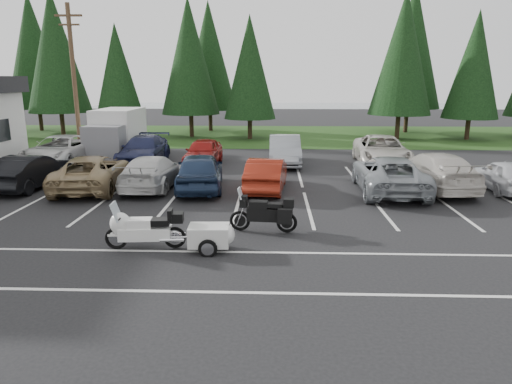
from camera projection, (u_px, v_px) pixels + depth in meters
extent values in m
plane|color=black|center=(221.00, 216.00, 16.26)|extent=(120.00, 120.00, 0.00)
cube|color=#1C3D13|center=(251.00, 135.00, 39.54)|extent=(80.00, 16.00, 0.01)
cube|color=slate|center=(287.00, 111.00, 69.47)|extent=(70.00, 50.00, 0.02)
cylinder|color=#473321|center=(75.00, 83.00, 27.16)|extent=(0.26, 0.26, 9.00)
cube|color=#473321|center=(68.00, 15.00, 26.24)|extent=(1.60, 0.12, 0.12)
cube|color=#473321|center=(69.00, 25.00, 26.36)|extent=(1.20, 0.10, 0.10)
cube|color=silver|center=(226.00, 201.00, 18.20)|extent=(32.00, 16.00, 0.01)
cylinder|color=#332316|center=(62.00, 120.00, 38.59)|extent=(0.36, 0.36, 2.78)
cone|color=black|center=(55.00, 51.00, 37.25)|extent=(5.10, 5.10, 9.86)
cylinder|color=#332316|center=(121.00, 126.00, 37.12)|extent=(0.36, 0.36, 2.11)
cone|color=black|center=(117.00, 72.00, 36.10)|extent=(3.87, 3.87, 7.48)
cylinder|color=#332316|center=(191.00, 121.00, 38.33)|extent=(0.36, 0.36, 2.62)
cone|color=black|center=(189.00, 56.00, 37.07)|extent=(4.80, 4.80, 9.27)
cylinder|color=#332316|center=(250.00, 125.00, 36.94)|extent=(0.36, 0.36, 2.26)
cone|color=black|center=(250.00, 67.00, 35.85)|extent=(4.14, 4.14, 7.99)
cylinder|color=#332316|center=(398.00, 122.00, 36.96)|extent=(0.36, 0.36, 2.69)
cone|color=black|center=(403.00, 53.00, 35.66)|extent=(4.93, 4.93, 9.52)
cylinder|color=#332316|center=(468.00, 125.00, 36.52)|extent=(0.36, 0.36, 2.33)
cone|color=black|center=(475.00, 65.00, 35.40)|extent=(4.27, 4.27, 8.24)
cylinder|color=#332316|center=(40.00, 115.00, 42.79)|extent=(0.36, 0.36, 2.88)
cone|color=black|center=(33.00, 51.00, 41.40)|extent=(5.28, 5.28, 10.20)
cylinder|color=#332316|center=(210.00, 116.00, 42.74)|extent=(0.36, 0.36, 2.71)
cone|color=black|center=(209.00, 56.00, 41.44)|extent=(4.97, 4.97, 9.61)
cylinder|color=#332316|center=(406.00, 116.00, 41.41)|extent=(0.36, 0.36, 3.00)
cone|color=black|center=(412.00, 47.00, 39.96)|extent=(5.50, 5.50, 10.62)
imported|color=black|center=(30.00, 171.00, 20.26)|extent=(1.90, 4.66, 1.50)
imported|color=#927B55|center=(92.00, 172.00, 20.04)|extent=(3.06, 5.66, 1.51)
imported|color=#BDBCBA|center=(152.00, 172.00, 20.26)|extent=(2.18, 5.07, 1.46)
imported|color=#1D2C48|center=(200.00, 171.00, 19.94)|extent=(2.43, 5.04, 1.66)
imported|color=maroon|center=(267.00, 174.00, 19.84)|extent=(1.91, 4.47, 1.43)
imported|color=gray|center=(389.00, 174.00, 19.48)|extent=(2.84, 5.75, 1.57)
imported|color=beige|center=(434.00, 171.00, 20.03)|extent=(2.83, 5.81, 1.63)
imported|color=silver|center=(505.00, 176.00, 19.69)|extent=(1.84, 4.12, 1.37)
imported|color=silver|center=(61.00, 150.00, 25.80)|extent=(2.90, 5.95, 1.63)
imported|color=#1A1F43|center=(144.00, 150.00, 26.19)|extent=(2.22, 5.40, 1.56)
imported|color=maroon|center=(203.00, 152.00, 25.70)|extent=(2.00, 4.44, 1.48)
imported|color=gray|center=(285.00, 150.00, 25.87)|extent=(1.74, 4.95, 1.63)
imported|color=beige|center=(381.00, 151.00, 25.55)|extent=(3.25, 6.18, 1.66)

